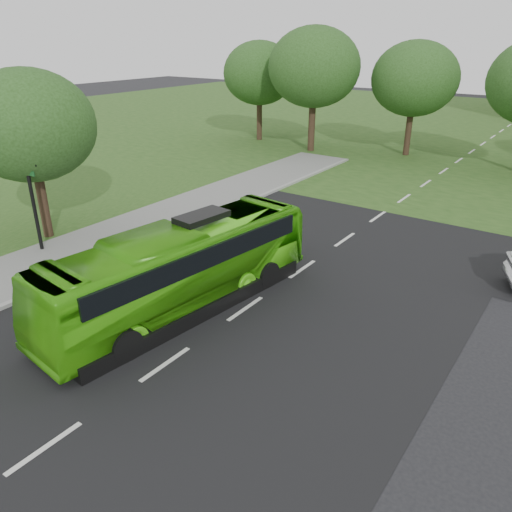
# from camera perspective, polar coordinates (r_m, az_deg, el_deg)

# --- Properties ---
(ground) EXTENTS (160.00, 160.00, 0.00)m
(ground) POSITION_cam_1_polar(r_m,az_deg,el_deg) (16.52, -5.40, -8.89)
(ground) COLOR black
(ground) RESTS_ON ground
(street_surfaces) EXTENTS (120.00, 120.00, 0.15)m
(street_surfaces) POSITION_cam_1_polar(r_m,az_deg,el_deg) (35.65, 18.61, 8.25)
(street_surfaces) COLOR black
(street_surfaces) RESTS_ON ground
(tree_park_a) EXTENTS (7.30, 7.30, 9.69)m
(tree_park_a) POSITION_cam_1_polar(r_m,az_deg,el_deg) (42.37, 6.67, 20.63)
(tree_park_a) COLOR black
(tree_park_a) RESTS_ON ground
(tree_park_b) EXTENTS (6.61, 6.61, 8.67)m
(tree_park_b) POSITION_cam_1_polar(r_m,az_deg,el_deg) (42.27, 17.69, 18.73)
(tree_park_b) COLOR black
(tree_park_b) RESTS_ON ground
(tree_park_f) EXTENTS (6.42, 6.42, 8.57)m
(tree_park_f) POSITION_cam_1_polar(r_m,az_deg,el_deg) (46.95, 0.40, 20.17)
(tree_park_f) COLOR black
(tree_park_f) RESTS_ON ground
(tree_side_near) EXTENTS (5.82, 5.82, 7.73)m
(tree_side_near) POSITION_cam_1_polar(r_m,az_deg,el_deg) (24.92, -24.50, 13.39)
(tree_side_near) COLOR black
(tree_side_near) RESTS_ON ground
(bus) EXTENTS (3.80, 11.03, 3.01)m
(bus) POSITION_cam_1_polar(r_m,az_deg,el_deg) (17.54, -8.58, -1.39)
(bus) COLOR #4CBE15
(bus) RESTS_ON ground
(traffic_light) EXTENTS (0.93, 0.28, 5.68)m
(traffic_light) POSITION_cam_1_polar(r_m,az_deg,el_deg) (23.24, -24.29, 7.91)
(traffic_light) COLOR black
(traffic_light) RESTS_ON ground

